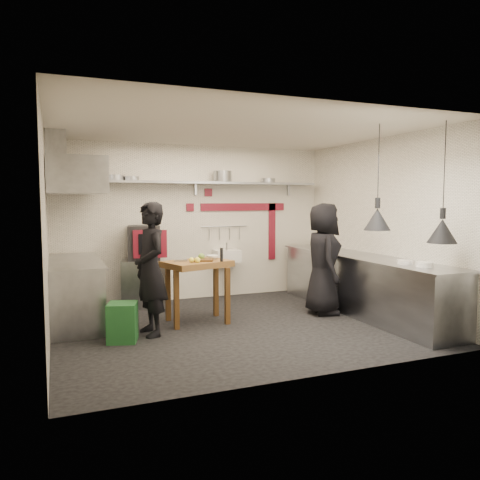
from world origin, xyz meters
name	(u,v)px	position (x,y,z in m)	size (l,w,h in m)	color
floor	(237,326)	(0.00, 0.00, 0.00)	(5.00, 5.00, 0.00)	black
ceiling	(237,129)	(0.00, 0.00, 2.80)	(5.00, 5.00, 0.00)	beige
wall_back	(195,223)	(0.00, 2.10, 1.40)	(5.00, 0.04, 2.80)	white
wall_front	(313,241)	(0.00, -2.10, 1.40)	(5.00, 0.04, 2.80)	white
wall_left	(46,234)	(-2.50, 0.00, 1.40)	(0.04, 4.20, 2.80)	white
wall_right	(381,226)	(2.50, 0.00, 1.40)	(0.04, 4.20, 2.80)	white
red_band_horiz	(244,207)	(0.95, 2.08, 1.68)	(1.70, 0.02, 0.14)	maroon
red_band_vert	(272,231)	(1.55, 2.08, 1.20)	(0.14, 0.02, 1.10)	maroon
red_tile_a	(208,192)	(0.25, 2.08, 1.95)	(0.14, 0.02, 0.14)	maroon
red_tile_b	(190,207)	(-0.10, 2.08, 1.68)	(0.14, 0.02, 0.14)	maroon
back_shelf	(198,183)	(0.00, 1.92, 2.12)	(4.60, 0.34, 0.04)	gray
shelf_bracket_left	(86,187)	(-1.90, 2.07, 2.02)	(0.04, 0.06, 0.24)	gray
shelf_bracket_mid	(195,189)	(0.00, 2.07, 2.02)	(0.04, 0.06, 0.24)	gray
shelf_bracket_right	(288,189)	(1.90, 2.07, 2.02)	(0.04, 0.06, 0.24)	gray
pan_far_left	(115,178)	(-1.44, 1.92, 2.19)	(0.29, 0.29, 0.09)	gray
pan_mid_left	(132,178)	(-1.16, 1.92, 2.18)	(0.25, 0.25, 0.07)	gray
stock_pot	(223,176)	(0.47, 1.92, 2.24)	(0.33, 0.33, 0.20)	gray
pan_right	(268,181)	(1.38, 1.92, 2.18)	(0.26, 0.26, 0.08)	gray
oven_stand	(144,283)	(-1.01, 1.82, 0.40)	(0.72, 0.65, 0.80)	gray
combi_oven	(144,243)	(-1.00, 1.79, 1.09)	(0.53, 0.50, 0.58)	black
oven_door	(150,244)	(-0.95, 1.50, 1.09)	(0.55, 0.03, 0.46)	maroon
oven_glass	(150,244)	(-0.96, 1.48, 1.09)	(0.37, 0.02, 0.34)	black
hand_sink	(227,256)	(0.55, 1.92, 0.78)	(0.46, 0.34, 0.22)	white
sink_tap	(227,246)	(0.55, 1.92, 0.96)	(0.03, 0.03, 0.14)	gray
sink_drain	(228,280)	(0.55, 1.88, 0.34)	(0.06, 0.06, 0.66)	gray
utensil_rail	(224,226)	(0.55, 2.06, 1.32)	(0.02, 0.02, 0.90)	gray
counter_right	(362,285)	(2.15, 0.00, 0.45)	(0.70, 3.80, 0.90)	gray
counter_right_top	(362,256)	(2.15, 0.00, 0.92)	(0.76, 3.90, 0.03)	gray
plate_stack	(424,265)	(2.12, -1.38, 0.96)	(0.22, 0.22, 0.07)	white
small_bowl_right	(405,262)	(2.10, -1.03, 0.96)	(0.21, 0.21, 0.05)	white
counter_left	(75,293)	(-2.15, 1.05, 0.45)	(0.70, 1.90, 0.90)	gray
counter_left_top	(74,261)	(-2.15, 1.05, 0.92)	(0.76, 2.00, 0.03)	gray
extractor_hood	(75,177)	(-2.10, 1.05, 2.15)	(0.78, 1.60, 0.50)	gray
hood_duct	(56,148)	(-2.35, 1.05, 2.55)	(0.28, 0.28, 0.50)	gray
green_bin	(122,322)	(-1.63, -0.14, 0.25)	(0.36, 0.36, 0.50)	#195122
prep_table	(197,292)	(-0.47, 0.42, 0.46)	(0.92, 0.64, 0.92)	brown
cutting_board	(202,260)	(-0.41, 0.37, 0.93)	(0.34, 0.24, 0.03)	#4E3014
pepper_mill	(222,255)	(-0.16, 0.20, 1.02)	(0.04, 0.04, 0.20)	black
lemon_a	(192,260)	(-0.60, 0.24, 0.96)	(0.08, 0.08, 0.08)	#FFEF3C
lemon_b	(197,260)	(-0.52, 0.21, 0.96)	(0.08, 0.08, 0.08)	#FFEF3C
veg_ball	(201,257)	(-0.38, 0.49, 0.97)	(0.10, 0.10, 0.10)	olive
steel_tray	(181,260)	(-0.70, 0.46, 0.94)	(0.18, 0.12, 0.03)	gray
bowl	(213,257)	(-0.19, 0.53, 0.95)	(0.19, 0.19, 0.06)	white
heat_lamp_near	(378,178)	(1.56, -1.10, 2.11)	(0.35, 0.35, 1.39)	black
heat_lamp_far	(444,182)	(2.16, -1.62, 2.03)	(0.37, 0.37, 1.53)	black
chef_left	(150,269)	(-1.23, 0.03, 0.89)	(0.65, 0.43, 1.79)	black
chef_right	(323,259)	(1.55, 0.20, 0.88)	(0.86, 0.56, 1.76)	black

